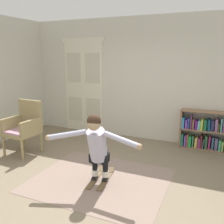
% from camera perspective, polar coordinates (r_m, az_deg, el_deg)
% --- Properties ---
extents(ground_plane, '(7.20, 7.20, 0.00)m').
position_cam_1_polar(ground_plane, '(4.15, -4.08, -16.27)').
color(ground_plane, '#7B6B55').
extents(back_wall, '(6.00, 0.10, 2.90)m').
position_cam_1_polar(back_wall, '(6.07, 7.28, 7.38)').
color(back_wall, beige).
rests_on(back_wall, ground).
extents(double_door, '(1.22, 0.05, 2.45)m').
position_cam_1_polar(double_door, '(6.69, -6.47, 6.00)').
color(double_door, beige).
rests_on(double_door, ground).
extents(rug, '(2.16, 1.81, 0.01)m').
position_cam_1_polar(rug, '(4.29, -2.69, -15.18)').
color(rug, gray).
rests_on(rug, ground).
extents(bookshelf, '(1.44, 0.30, 0.85)m').
position_cam_1_polar(bookshelf, '(5.82, 22.12, -4.55)').
color(bookshelf, '#8A674C').
rests_on(bookshelf, ground).
extents(wicker_chair, '(0.64, 0.64, 1.10)m').
position_cam_1_polar(wicker_chair, '(5.50, -19.36, -3.01)').
color(wicker_chair, '#97885B').
rests_on(wicker_chair, ground).
extents(skis_pair, '(0.37, 0.76, 0.07)m').
position_cam_1_polar(skis_pair, '(4.30, -2.57, -14.78)').
color(skis_pair, brown).
rests_on(skis_pair, rug).
extents(person_skier, '(1.48, 0.64, 1.10)m').
position_cam_1_polar(person_skier, '(3.88, -3.47, -7.22)').
color(person_skier, white).
rests_on(person_skier, skis_pair).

